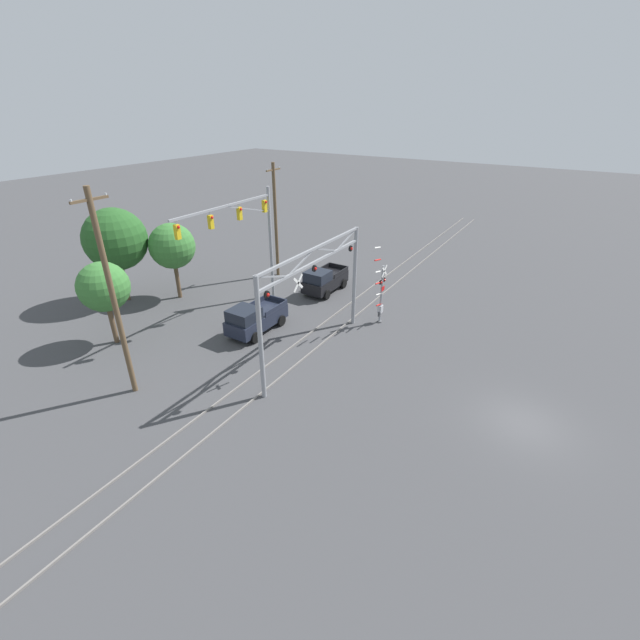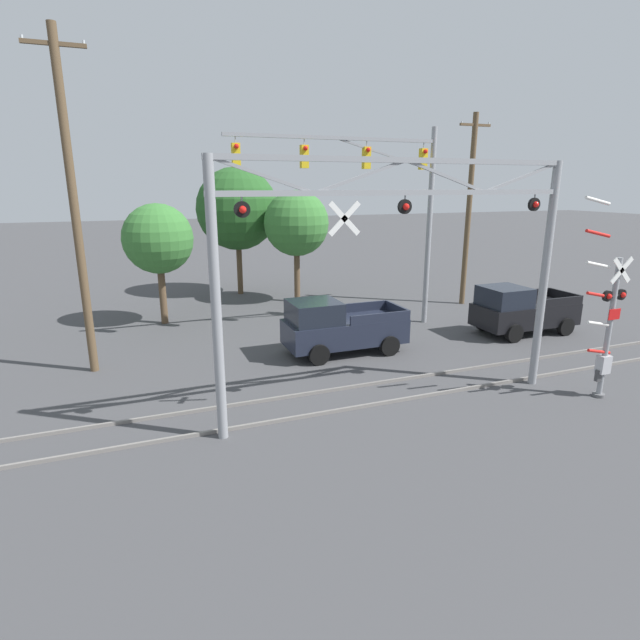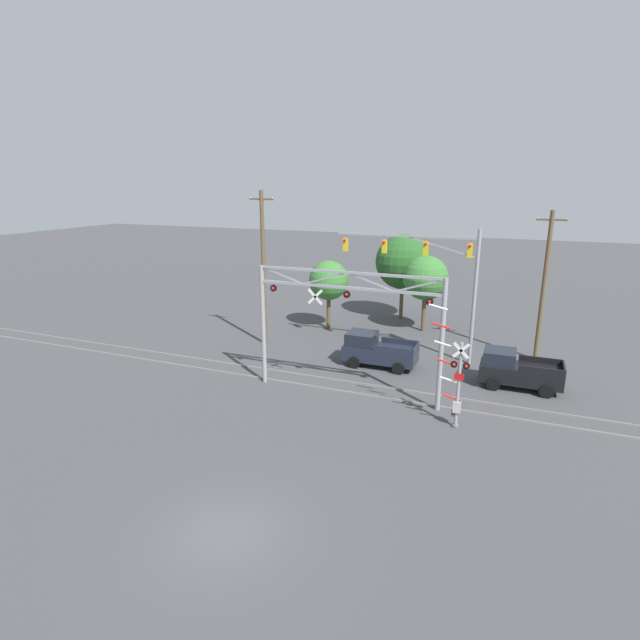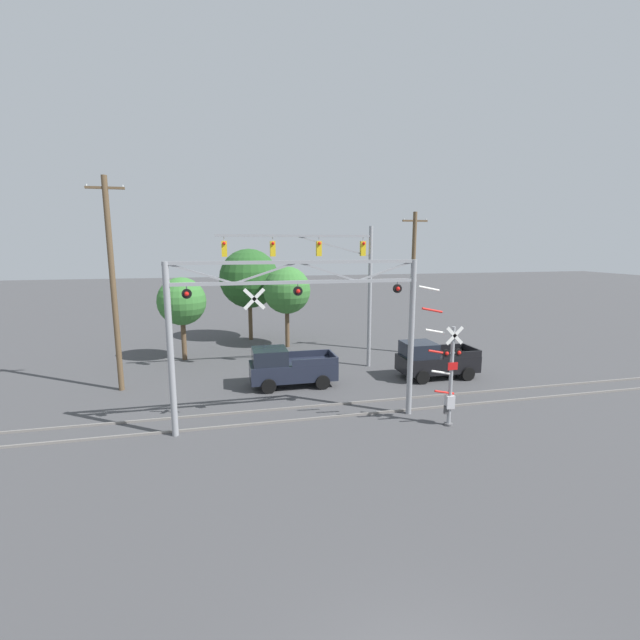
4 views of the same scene
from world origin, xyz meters
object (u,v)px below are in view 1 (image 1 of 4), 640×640
at_px(background_tree_far_left_verge, 115,239).
at_px(pickup_truck_lead, 254,318).
at_px(crossing_gantry, 314,287).
at_px(utility_pole_left, 113,297).
at_px(background_tree_beyond_span, 172,246).
at_px(traffic_signal_span, 250,230).
at_px(crossing_signal_mast, 381,295).
at_px(pickup_truck_following, 324,280).
at_px(utility_pole_right, 276,220).
at_px(background_tree_far_right_verge, 104,287).

bearing_deg(background_tree_far_left_verge, pickup_truck_lead, -84.35).
relative_size(crossing_gantry, pickup_truck_lead, 2.24).
relative_size(utility_pole_left, background_tree_beyond_span, 1.81).
bearing_deg(traffic_signal_span, crossing_signal_mast, -75.35).
bearing_deg(crossing_signal_mast, pickup_truck_following, 66.96).
bearing_deg(utility_pole_left, pickup_truck_following, -5.66).
relative_size(utility_pole_left, utility_pole_right, 1.12).
relative_size(traffic_signal_span, utility_pole_left, 0.85).
height_order(traffic_signal_span, background_tree_far_left_verge, traffic_signal_span).
bearing_deg(utility_pole_right, background_tree_far_left_verge, 147.34).
distance_m(pickup_truck_following, background_tree_far_left_verge, 16.27).
bearing_deg(background_tree_beyond_span, traffic_signal_span, -72.51).
bearing_deg(background_tree_far_left_verge, background_tree_beyond_span, -51.61).
xyz_separation_m(utility_pole_right, background_tree_far_left_verge, (-10.77, 6.90, -0.10)).
distance_m(pickup_truck_lead, pickup_truck_following, 8.42).
bearing_deg(pickup_truck_following, background_tree_far_left_verge, 127.48).
bearing_deg(background_tree_far_left_verge, background_tree_far_right_verge, -132.05).
bearing_deg(pickup_truck_lead, background_tree_beyond_span, 81.66).
bearing_deg(background_tree_far_right_verge, crossing_signal_mast, -49.23).
relative_size(crossing_signal_mast, background_tree_far_left_verge, 0.82).
xyz_separation_m(crossing_gantry, utility_pole_right, (9.91, 10.33, 0.45)).
xyz_separation_m(pickup_truck_lead, utility_pole_right, (9.57, 5.24, 4.00)).
height_order(pickup_truck_following, utility_pole_right, utility_pole_right).
height_order(crossing_gantry, crossing_signal_mast, crossing_gantry).
bearing_deg(traffic_signal_span, crossing_gantry, -115.11).
bearing_deg(pickup_truck_lead, traffic_signal_span, 39.01).
xyz_separation_m(traffic_signal_span, pickup_truck_lead, (-3.30, -2.67, -4.97)).
bearing_deg(background_tree_beyond_span, background_tree_far_right_verge, -163.98).
bearing_deg(pickup_truck_following, pickup_truck_lead, 177.32).
bearing_deg(utility_pole_left, pickup_truck_lead, -8.50).
bearing_deg(pickup_truck_following, crossing_signal_mast, -113.04).
relative_size(traffic_signal_span, utility_pole_right, 0.95).
bearing_deg(utility_pole_left, utility_pole_right, 12.13).
distance_m(pickup_truck_lead, utility_pole_left, 9.95).
bearing_deg(utility_pole_right, pickup_truck_following, -101.64).
bearing_deg(pickup_truck_lead, background_tree_far_right_verge, 130.83).
relative_size(crossing_signal_mast, utility_pole_left, 0.55).
bearing_deg(crossing_signal_mast, utility_pole_left, 151.14).
xyz_separation_m(pickup_truck_following, background_tree_beyond_span, (-7.10, 9.36, 3.23)).
relative_size(crossing_gantry, pickup_truck_following, 2.32).
height_order(pickup_truck_lead, background_tree_beyond_span, background_tree_beyond_span).
height_order(background_tree_far_left_verge, background_tree_far_right_verge, background_tree_far_left_verge).
distance_m(utility_pole_right, background_tree_far_left_verge, 12.79).
relative_size(pickup_truck_following, background_tree_far_right_verge, 0.81).
relative_size(pickup_truck_lead, utility_pole_left, 0.42).
xyz_separation_m(utility_pole_left, background_tree_beyond_span, (10.04, 7.66, -1.35)).
xyz_separation_m(crossing_signal_mast, pickup_truck_lead, (-5.74, 6.67, -1.15)).
distance_m(crossing_gantry, traffic_signal_span, 8.69).
relative_size(crossing_signal_mast, traffic_signal_span, 0.65).
xyz_separation_m(crossing_gantry, traffic_signal_span, (3.64, 7.76, 1.42)).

